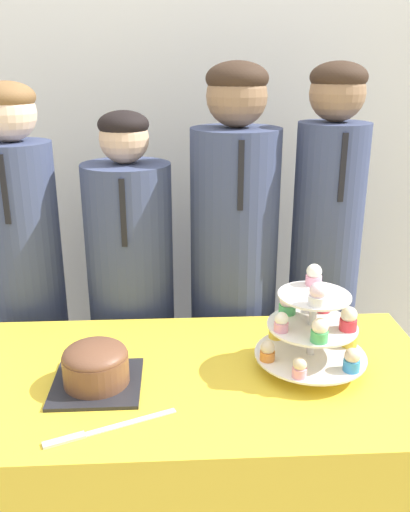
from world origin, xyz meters
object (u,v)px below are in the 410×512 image
object	(u,v)px
student_1	(133,318)
student_0	(30,303)
cupcake_stand	(313,327)
student_3	(322,287)
cake_knife	(89,434)
student_2	(233,294)
round_cake	(96,365)

from	to	relation	value
student_1	student_0	bearing A→B (deg)	-180.00
cupcake_stand	student_0	size ratio (longest dim) A/B	0.20
student_0	student_3	distance (m)	1.07
cake_knife	student_0	bearing A→B (deg)	90.78
cupcake_stand	student_2	xyz separation A→B (m)	(-0.16, 0.52, -0.13)
student_3	cupcake_stand	bearing A→B (deg)	-108.07
cupcake_stand	round_cake	bearing A→B (deg)	-174.70
round_cake	student_0	world-z (taller)	student_0
cake_knife	student_0	xyz separation A→B (m)	(-0.33, 0.78, -0.02)
round_cake	cupcake_stand	bearing A→B (deg)	5.30
student_2	student_3	bearing A→B (deg)	-0.00
cupcake_stand	student_1	world-z (taller)	student_1
student_1	student_2	size ratio (longest dim) A/B	0.90
cupcake_stand	student_1	bearing A→B (deg)	135.28
cake_knife	round_cake	bearing A→B (deg)	70.45
student_0	student_1	bearing A→B (deg)	0.00
round_cake	student_1	bearing A→B (deg)	85.27
student_0	round_cake	bearing A→B (deg)	-61.17
round_cake	cupcake_stand	xyz separation A→B (m)	(0.58, 0.05, 0.07)
cake_knife	cupcake_stand	size ratio (longest dim) A/B	0.98
round_cake	student_0	xyz separation A→B (m)	(-0.32, 0.58, -0.08)
student_0	student_1	distance (m)	0.37
student_1	student_2	world-z (taller)	student_2
cupcake_stand	student_3	distance (m)	0.56
student_0	student_3	bearing A→B (deg)	0.00
student_1	student_3	bearing A→B (deg)	-0.00
student_0	student_1	xyz separation A→B (m)	(0.37, 0.00, -0.07)
student_3	student_1	bearing A→B (deg)	180.00
cupcake_stand	student_2	world-z (taller)	student_2
round_cake	cupcake_stand	size ratio (longest dim) A/B	0.76
round_cake	student_3	bearing A→B (deg)	37.68
round_cake	cake_knife	world-z (taller)	round_cake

